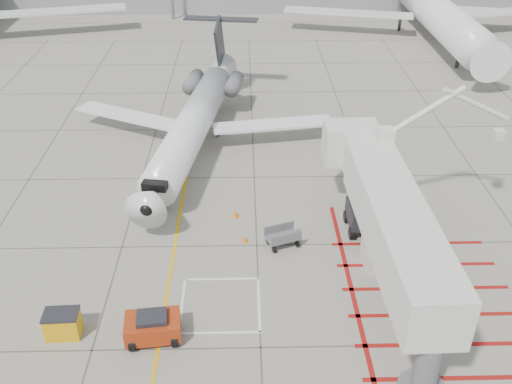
{
  "coord_description": "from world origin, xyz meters",
  "views": [
    {
      "loc": [
        -0.64,
        -23.05,
        20.62
      ],
      "look_at": [
        0.0,
        6.0,
        2.5
      ],
      "focal_mm": 40.0,
      "sensor_mm": 36.0,
      "label": 1
    }
  ],
  "objects_px": {
    "regional_jet": "(185,118)",
    "spill_bin": "(63,324)",
    "pushback_tug": "(153,326)",
    "jet_bridge": "(396,237)"
  },
  "relations": [
    {
      "from": "jet_bridge",
      "to": "spill_bin",
      "type": "bearing_deg",
      "value": -172.34
    },
    {
      "from": "regional_jet",
      "to": "jet_bridge",
      "type": "height_order",
      "value": "jet_bridge"
    },
    {
      "from": "regional_jet",
      "to": "spill_bin",
      "type": "bearing_deg",
      "value": -95.91
    },
    {
      "from": "pushback_tug",
      "to": "regional_jet",
      "type": "bearing_deg",
      "value": 82.91
    },
    {
      "from": "regional_jet",
      "to": "jet_bridge",
      "type": "bearing_deg",
      "value": -42.25
    },
    {
      "from": "jet_bridge",
      "to": "pushback_tug",
      "type": "xyz_separation_m",
      "value": [
        -11.97,
        -2.89,
        -2.93
      ]
    },
    {
      "from": "regional_jet",
      "to": "spill_bin",
      "type": "height_order",
      "value": "regional_jet"
    },
    {
      "from": "pushback_tug",
      "to": "spill_bin",
      "type": "xyz_separation_m",
      "value": [
        -4.38,
        0.31,
        -0.07
      ]
    },
    {
      "from": "regional_jet",
      "to": "pushback_tug",
      "type": "xyz_separation_m",
      "value": [
        -0.27,
        -17.55,
        -2.82
      ]
    },
    {
      "from": "regional_jet",
      "to": "spill_bin",
      "type": "relative_size",
      "value": 16.97
    }
  ]
}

